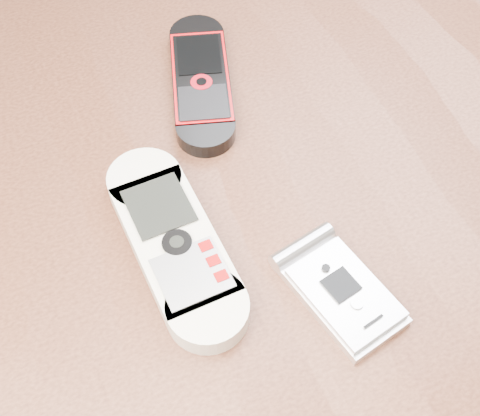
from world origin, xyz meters
The scene contains 4 objects.
table centered at (0.00, 0.00, 0.64)m, with size 1.20×0.80×0.75m.
nokia_white centered at (-0.05, -0.01, 0.76)m, with size 0.06×0.18×0.02m, color white.
nokia_black_red centered at (0.03, 0.14, 0.76)m, with size 0.05×0.16×0.02m, color black.
motorola_razr centered at (0.04, -0.09, 0.76)m, with size 0.05×0.10×0.02m, color silver.
Camera 1 is at (-0.11, -0.27, 1.18)m, focal length 50.00 mm.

